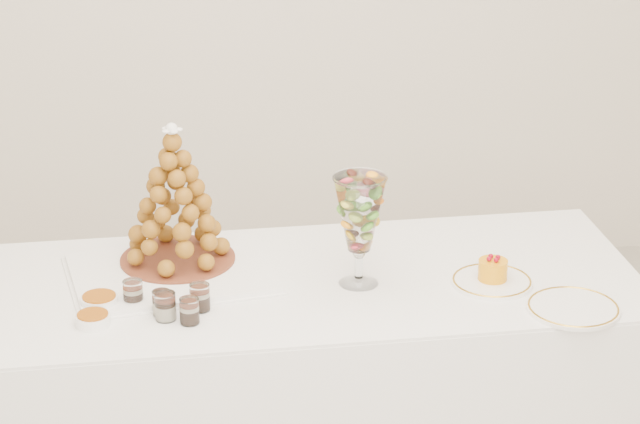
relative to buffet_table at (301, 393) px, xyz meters
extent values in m
cube|color=white|center=(0.00, 0.00, 0.00)|extent=(1.92, 0.82, 0.71)
cube|color=white|center=(0.00, 0.00, 0.35)|extent=(1.91, 0.82, 0.01)
cube|color=white|center=(-0.36, 0.07, 0.37)|extent=(0.60, 0.49, 0.02)
cylinder|color=white|center=(0.16, -0.04, 0.37)|extent=(0.11, 0.11, 0.02)
cylinder|color=white|center=(0.16, -0.04, 0.41)|extent=(0.02, 0.02, 0.08)
sphere|color=white|center=(0.16, -0.04, 0.45)|extent=(0.04, 0.04, 0.04)
cylinder|color=white|center=(0.52, -0.08, 0.36)|extent=(0.22, 0.22, 0.01)
cylinder|color=white|center=(0.69, -0.27, 0.36)|extent=(0.25, 0.25, 0.01)
cylinder|color=white|center=(-0.46, -0.10, 0.39)|extent=(0.07, 0.07, 0.07)
cylinder|color=white|center=(-0.38, -0.16, 0.39)|extent=(0.05, 0.05, 0.07)
cylinder|color=white|center=(-0.28, -0.15, 0.40)|extent=(0.06, 0.06, 0.07)
cylinder|color=white|center=(-0.37, -0.19, 0.40)|extent=(0.06, 0.06, 0.07)
cylinder|color=white|center=(-0.31, -0.22, 0.39)|extent=(0.06, 0.06, 0.07)
cylinder|color=white|center=(-0.54, -0.10, 0.37)|extent=(0.10, 0.10, 0.03)
cylinder|color=white|center=(-0.56, -0.20, 0.37)|extent=(0.09, 0.09, 0.03)
cylinder|color=brown|center=(-0.34, 0.14, 0.38)|extent=(0.33, 0.33, 0.01)
cone|color=brown|center=(-0.34, 0.14, 0.58)|extent=(0.33, 0.33, 0.39)
sphere|color=white|center=(-0.34, 0.14, 0.76)|extent=(0.04, 0.04, 0.04)
cylinder|color=orange|center=(0.52, -0.08, 0.40)|extent=(0.08, 0.08, 0.06)
sphere|color=maroon|center=(0.54, -0.07, 0.43)|extent=(0.01, 0.01, 0.01)
sphere|color=maroon|center=(0.52, -0.06, 0.43)|extent=(0.01, 0.01, 0.01)
sphere|color=maroon|center=(0.51, -0.08, 0.43)|extent=(0.01, 0.01, 0.01)
sphere|color=maroon|center=(0.53, -0.09, 0.43)|extent=(0.01, 0.01, 0.01)
camera|label=1|loc=(-0.32, -3.09, 1.85)|focal=70.00mm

